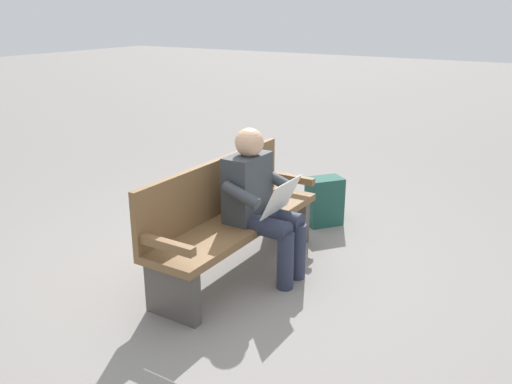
{
  "coord_description": "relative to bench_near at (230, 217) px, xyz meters",
  "views": [
    {
      "loc": [
        3.25,
        2.2,
        2.03
      ],
      "look_at": [
        -0.03,
        0.15,
        0.7
      ],
      "focal_mm": 37.9,
      "sensor_mm": 36.0,
      "label": 1
    }
  ],
  "objects": [
    {
      "name": "backpack",
      "position": [
        -1.31,
        0.21,
        -0.23
      ],
      "size": [
        0.4,
        0.38,
        0.47
      ],
      "rotation": [
        0.0,
        0.0,
        2.48
      ],
      "color": "#1E4C42",
      "rests_on": "ground"
    },
    {
      "name": "ground_plane",
      "position": [
        -0.0,
        0.07,
        -0.46
      ],
      "size": [
        40.0,
        40.0,
        0.0
      ],
      "primitive_type": "plane",
      "color": "gray"
    },
    {
      "name": "person_seated",
      "position": [
        -0.07,
        0.23,
        0.17
      ],
      "size": [
        0.57,
        0.57,
        1.18
      ],
      "rotation": [
        0.0,
        0.0,
        0.0
      ],
      "color": "#33383D",
      "rests_on": "ground"
    },
    {
      "name": "bench_near",
      "position": [
        0.0,
        0.0,
        0.0
      ],
      "size": [
        1.8,
        0.49,
        0.9
      ],
      "rotation": [
        0.0,
        0.0,
        0.0
      ],
      "color": "brown",
      "rests_on": "ground"
    }
  ]
}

